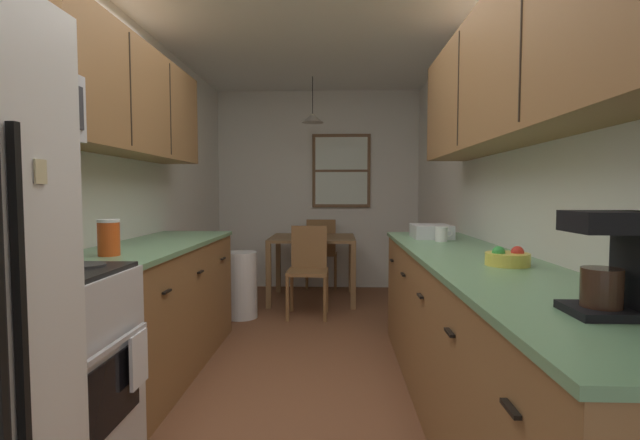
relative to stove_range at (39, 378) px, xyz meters
name	(u,v)px	position (x,y,z in m)	size (l,w,h in m)	color
ground_plane	(304,357)	(0.99, 1.58, -0.47)	(12.00, 12.00, 0.00)	brown
wall_left	(124,188)	(-0.36, 1.58, 0.80)	(0.10, 9.00, 2.55)	white
wall_right	(488,188)	(2.34, 1.58, 0.80)	(0.10, 9.00, 2.55)	white
wall_back	(318,190)	(0.99, 4.23, 0.80)	(4.40, 0.10, 2.55)	white
ceiling_slab	(303,6)	(0.99, 1.58, 2.12)	(4.40, 9.00, 0.08)	white
stove_range	(39,378)	(0.00, 0.00, 0.00)	(0.66, 0.64, 1.10)	silver
microwave_over_range	(1,98)	(-0.11, 0.00, 1.16)	(0.39, 0.59, 0.30)	silver
counter_left	(157,307)	(-0.01, 1.28, -0.02)	(0.64, 1.92, 0.90)	olive
upper_cabinets_left	(129,100)	(-0.15, 1.23, 1.39)	(0.33, 2.00, 0.72)	olive
counter_right	(479,343)	(1.99, 0.59, -0.02)	(0.64, 3.20, 0.90)	olive
upper_cabinets_right	(516,67)	(2.13, 0.54, 1.40)	(0.33, 2.88, 0.74)	olive
dining_table	(313,246)	(0.96, 3.45, 0.16)	(0.96, 0.88, 0.74)	brown
dining_chair_near	(308,266)	(0.95, 2.80, 0.03)	(0.41, 0.41, 0.90)	olive
dining_chair_far	(322,250)	(1.04, 4.10, 0.03)	(0.41, 0.41, 0.90)	olive
pendant_light	(313,118)	(0.96, 3.45, 1.62)	(0.25, 0.25, 0.51)	black
back_window	(341,171)	(1.30, 4.16, 1.05)	(0.75, 0.05, 0.94)	brown
trash_bin	(241,285)	(0.29, 2.67, -0.14)	(0.32, 0.32, 0.66)	white
storage_canister	(109,238)	(-0.01, 0.63, 0.53)	(0.12, 0.12, 0.20)	#D84C19
dish_towel	(139,359)	(0.35, 0.16, 0.03)	(0.02, 0.16, 0.24)	white
coffee_maker	(620,261)	(2.04, -0.52, 0.58)	(0.22, 0.18, 0.29)	black
mug_by_coffeemaker	(442,234)	(1.98, 1.43, 0.48)	(0.12, 0.08, 0.11)	white
fruit_bowl	(507,258)	(2.05, 0.37, 0.47)	(0.20, 0.20, 0.09)	#E5D14C
dish_rack	(431,231)	(1.96, 1.69, 0.48)	(0.28, 0.34, 0.10)	silver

